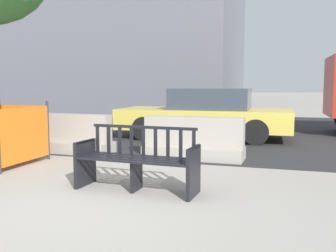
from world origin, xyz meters
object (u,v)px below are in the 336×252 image
(jersey_barrier_centre, at_px, (193,142))
(jersey_barrier_left, at_px, (68,137))
(car_taxi_near, at_px, (206,114))
(street_bench, at_px, (137,162))

(jersey_barrier_centre, xyz_separation_m, jersey_barrier_left, (-2.80, -0.07, 0.00))
(car_taxi_near, bearing_deg, jersey_barrier_centre, -83.49)
(street_bench, distance_m, car_taxi_near, 5.52)
(street_bench, distance_m, jersey_barrier_centre, 2.50)
(car_taxi_near, bearing_deg, street_bench, -88.72)
(jersey_barrier_centre, xyz_separation_m, car_taxi_near, (-0.34, 3.02, 0.34))
(jersey_barrier_left, distance_m, car_taxi_near, 3.96)
(jersey_barrier_left, relative_size, car_taxi_near, 0.43)
(jersey_barrier_centre, distance_m, car_taxi_near, 3.06)
(street_bench, bearing_deg, car_taxi_near, 91.28)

